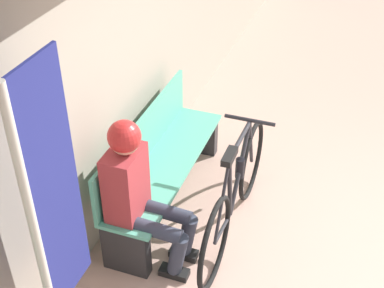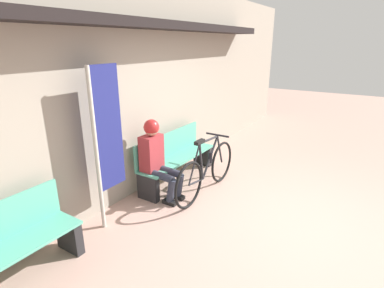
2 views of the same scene
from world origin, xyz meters
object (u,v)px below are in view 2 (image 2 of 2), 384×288
object	(u,v)px
person_seated	(156,154)
banner_pole	(105,136)
park_bench_near	(176,158)
bicycle	(207,170)

from	to	relation	value
person_seated	banner_pole	world-z (taller)	banner_pole
park_bench_near	person_seated	size ratio (longest dim) A/B	1.42
person_seated	banner_pole	size ratio (longest dim) A/B	0.60
bicycle	person_seated	size ratio (longest dim) A/B	1.42
person_seated	bicycle	bearing A→B (deg)	-49.37
banner_pole	person_seated	bearing A→B (deg)	-5.46
park_bench_near	banner_pole	bearing A→B (deg)	-178.99
bicycle	person_seated	distance (m)	0.82
park_bench_near	bicycle	size ratio (longest dim) A/B	1.00
bicycle	person_seated	xyz separation A→B (m)	(-0.50, 0.58, 0.30)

